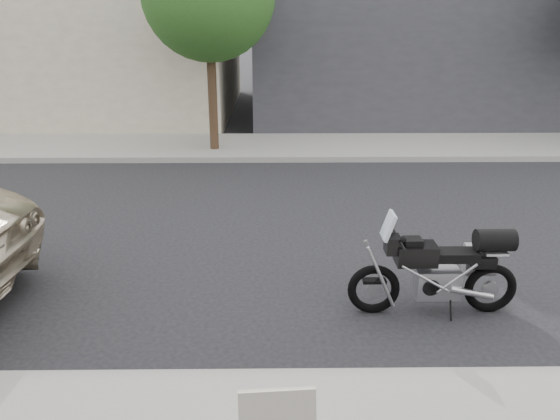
{
  "coord_description": "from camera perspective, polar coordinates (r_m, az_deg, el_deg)",
  "views": [
    {
      "loc": [
        0.37,
        8.8,
        3.63
      ],
      "look_at": [
        0.28,
        1.18,
        0.9
      ],
      "focal_mm": 35.0,
      "sensor_mm": 36.0,
      "label": 1
    }
  ],
  "objects": [
    {
      "name": "motorcycle",
      "position": [
        7.26,
        16.84,
        -5.96
      ],
      "size": [
        2.17,
        0.71,
        1.37
      ],
      "rotation": [
        0.0,
        0.0,
        0.0
      ],
      "color": "black",
      "rests_on": "ground"
    },
    {
      "name": "far_building_dark",
      "position": [
        23.48,
        18.58,
        18.43
      ],
      "size": [
        16.0,
        11.0,
        7.0
      ],
      "color": "#2D2D33",
      "rests_on": "ground"
    },
    {
      "name": "ground",
      "position": [
        9.53,
        1.59,
        -2.7
      ],
      "size": [
        120.0,
        120.0,
        0.0
      ],
      "primitive_type": "plane",
      "color": "black",
      "rests_on": "ground"
    },
    {
      "name": "far_building_cream",
      "position": [
        23.91,
        -23.19,
        19.12
      ],
      "size": [
        14.0,
        11.0,
        8.0
      ],
      "color": "#AA9E88",
      "rests_on": "ground"
    },
    {
      "name": "far_sidewalk",
      "position": [
        15.71,
        0.68,
        6.63
      ],
      "size": [
        44.0,
        3.0,
        0.15
      ],
      "primitive_type": "cube",
      "color": "gray",
      "rests_on": "ground"
    }
  ]
}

